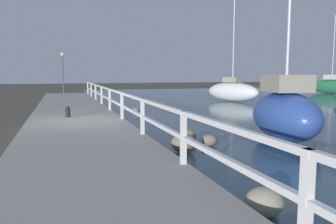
% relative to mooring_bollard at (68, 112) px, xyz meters
% --- Properties ---
extents(ground_plane, '(120.00, 120.00, 0.00)m').
position_rel_mooring_bollard_xyz_m(ground_plane, '(0.29, -1.20, -0.57)').
color(ground_plane, '#4C473D').
extents(dock_walkway, '(3.48, 36.00, 0.35)m').
position_rel_mooring_bollard_xyz_m(dock_walkway, '(0.29, -1.20, -0.39)').
color(dock_walkway, '#9E998E').
rests_on(dock_walkway, ground).
extents(railing, '(0.10, 32.50, 1.01)m').
position_rel_mooring_bollard_xyz_m(railing, '(1.92, -1.20, 0.48)').
color(railing, white).
rests_on(railing, dock_walkway).
extents(boulder_near_dock, '(0.46, 0.42, 0.35)m').
position_rel_mooring_bollard_xyz_m(boulder_near_dock, '(3.73, -5.01, -0.40)').
color(boulder_near_dock, slate).
rests_on(boulder_near_dock, ground).
extents(boulder_water_edge, '(0.42, 0.38, 0.31)m').
position_rel_mooring_bollard_xyz_m(boulder_water_edge, '(3.47, 3.29, -0.41)').
color(boulder_water_edge, slate).
rests_on(boulder_water_edge, ground).
extents(boulder_upstream, '(0.57, 0.52, 0.43)m').
position_rel_mooring_bollard_xyz_m(boulder_upstream, '(2.50, -9.45, -0.35)').
color(boulder_upstream, gray).
rests_on(boulder_upstream, ground).
extents(boulder_far_strip, '(0.53, 0.48, 0.40)m').
position_rel_mooring_bollard_xyz_m(boulder_far_strip, '(3.34, -4.30, -0.37)').
color(boulder_far_strip, slate).
rests_on(boulder_far_strip, ground).
extents(boulder_mid_strip, '(0.66, 0.60, 0.50)m').
position_rel_mooring_bollard_xyz_m(boulder_mid_strip, '(2.78, -5.46, -0.32)').
color(boulder_mid_strip, slate).
rests_on(boulder_mid_strip, ground).
extents(mooring_bollard, '(0.18, 0.18, 0.43)m').
position_rel_mooring_bollard_xyz_m(mooring_bollard, '(0.00, 0.00, 0.00)').
color(mooring_bollard, black).
rests_on(mooring_bollard, dock_walkway).
extents(dock_lamp, '(0.26, 0.26, 3.20)m').
position_rel_mooring_bollard_xyz_m(dock_lamp, '(-0.03, 11.62, 2.14)').
color(dock_lamp, '#514C47').
rests_on(dock_lamp, dock_walkway).
extents(sailboat_green, '(2.46, 4.64, 7.89)m').
position_rel_mooring_bollard_xyz_m(sailboat_green, '(26.39, 13.62, 0.26)').
color(sailboat_green, '#236B42').
rests_on(sailboat_green, water_surface).
extents(sailboat_white, '(3.10, 4.58, 8.34)m').
position_rel_mooring_bollard_xyz_m(sailboat_white, '(11.90, 8.30, 0.21)').
color(sailboat_white, white).
rests_on(sailboat_white, water_surface).
extents(sailboat_blue, '(2.13, 3.38, 6.97)m').
position_rel_mooring_bollard_xyz_m(sailboat_blue, '(6.26, -5.01, 0.29)').
color(sailboat_blue, '#2D4C9E').
rests_on(sailboat_blue, water_surface).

